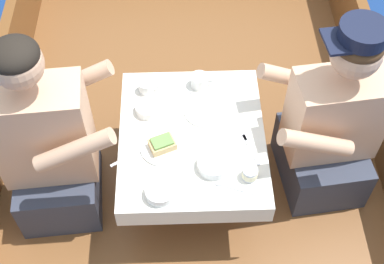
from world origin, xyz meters
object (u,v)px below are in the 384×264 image
at_px(coffee_cup_starboard, 199,80).
at_px(tin_can, 250,173).
at_px(person_starboard, 330,127).
at_px(person_port, 49,147).
at_px(coffee_cup_port, 146,87).
at_px(sandwich, 162,144).

height_order(coffee_cup_starboard, tin_can, coffee_cup_starboard).
xyz_separation_m(person_starboard, coffee_cup_starboard, (-0.58, 0.27, 0.04)).
bearing_deg(coffee_cup_starboard, tin_can, -70.27).
distance_m(person_port, person_starboard, 1.25).
xyz_separation_m(coffee_cup_port, tin_can, (0.44, -0.50, -0.00)).
height_order(sandwich, coffee_cup_starboard, coffee_cup_starboard).
bearing_deg(person_port, sandwich, -6.70).
relative_size(sandwich, coffee_cup_starboard, 1.20).
bearing_deg(person_port, coffee_cup_starboard, 22.77).
height_order(person_port, tin_can, person_port).
xyz_separation_m(sandwich, coffee_cup_starboard, (0.17, 0.36, 0.00)).
distance_m(person_starboard, sandwich, 0.76).
xyz_separation_m(sandwich, coffee_cup_port, (-0.08, 0.34, -0.00)).
relative_size(coffee_cup_port, tin_can, 1.42).
xyz_separation_m(coffee_cup_port, coffee_cup_starboard, (0.25, 0.03, 0.00)).
relative_size(sandwich, coffee_cup_port, 1.36).
bearing_deg(person_port, person_starboard, -0.96).
height_order(person_port, person_starboard, person_port).
relative_size(person_starboard, coffee_cup_port, 10.37).
relative_size(person_port, coffee_cup_starboard, 9.44).
bearing_deg(tin_can, coffee_cup_starboard, 109.73).
distance_m(person_port, tin_can, 0.87).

